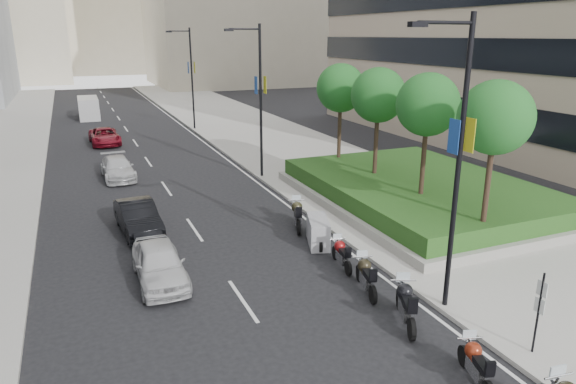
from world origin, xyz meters
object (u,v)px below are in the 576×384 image
motorcycle_6 (297,215)px  car_c (118,168)px  lamp_post_2 (190,74)px  parking_sign (539,309)px  motorcycle_4 (342,254)px  car_d (105,136)px  motorcycle_1 (476,364)px  car_b (138,217)px  car_a (159,263)px  motorcycle_2 (406,304)px  motorcycle_3 (366,276)px  lamp_post_1 (258,94)px  motorcycle_5 (318,232)px  lamp_post_0 (455,154)px

motorcycle_6 → car_c: size_ratio=0.51×
lamp_post_2 → parking_sign: lamp_post_2 is taller
lamp_post_2 → motorcycle_4: lamp_post_2 is taller
motorcycle_4 → car_d: bearing=22.2°
motorcycle_1 → car_b: 15.27m
motorcycle_6 → car_b: car_b is taller
car_b → car_a: bearing=-93.2°
motorcycle_2 → car_d: 32.20m
motorcycle_3 → car_c: size_ratio=0.49×
motorcycle_2 → car_a: 8.54m
motorcycle_1 → motorcycle_4: size_ratio=0.99×
lamp_post_2 → car_d: (-7.92, -3.66, -4.42)m
motorcycle_6 → car_c: car_c is taller
lamp_post_1 → car_c: 9.69m
lamp_post_1 → motorcycle_6: bearing=-98.4°
motorcycle_5 → car_b: size_ratio=0.48×
car_c → motorcycle_2: bearing=-74.3°
car_a → lamp_post_0: bearing=-34.0°
lamp_post_1 → car_b: 11.11m
car_a → car_c: 14.90m
lamp_post_1 → car_a: lamp_post_1 is taller
motorcycle_6 → car_d: size_ratio=0.48×
lamp_post_0 → car_d: (-7.92, 31.34, -4.42)m
lamp_post_0 → lamp_post_1: bearing=90.0°
parking_sign → motorcycle_2: (-2.18, 2.78, -0.82)m
lamp_post_0 → car_c: bearing=111.3°
parking_sign → lamp_post_0: bearing=102.3°
motorcycle_3 → car_c: (-6.36, 18.37, 0.06)m
motorcycle_1 → motorcycle_2: size_ratio=0.87×
car_d → car_a: bearing=-92.2°
car_b → lamp_post_2: bearing=67.9°
motorcycle_3 → parking_sign: bearing=-141.1°
lamp_post_2 → car_a: (-7.90, -29.54, -4.37)m
car_c → lamp_post_2: bearing=59.9°
motorcycle_6 → car_d: bearing=35.6°
lamp_post_1 → motorcycle_1: bearing=-94.4°
lamp_post_2 → motorcycle_4: size_ratio=4.60×
motorcycle_2 → motorcycle_4: bearing=22.0°
motorcycle_1 → motorcycle_4: bearing=17.0°
motorcycle_1 → car_d: size_ratio=0.42×
lamp_post_0 → motorcycle_2: 4.69m
motorcycle_4 → car_d: size_ratio=0.42×
motorcycle_5 → car_a: (-6.61, -0.81, 0.12)m
lamp_post_0 → motorcycle_4: (-1.41, 4.01, -4.54)m
motorcycle_6 → motorcycle_1: bearing=-162.0°
motorcycle_1 → motorcycle_6: 11.66m
car_a → car_d: (-0.02, 25.88, -0.05)m
lamp_post_2 → car_d: 9.78m
lamp_post_0 → car_b: (-7.97, 10.62, -4.37)m
car_c → car_d: bearing=88.3°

